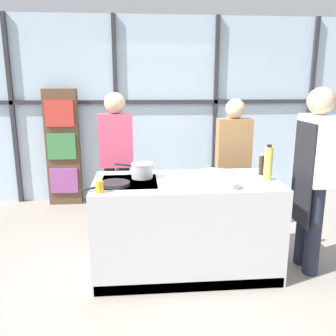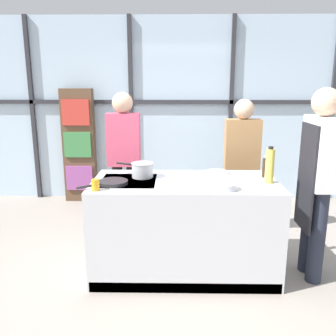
# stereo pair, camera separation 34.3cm
# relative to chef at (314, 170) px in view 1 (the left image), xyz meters

# --- Properties ---
(ground_plane) EXTENTS (18.00, 18.00, 0.00)m
(ground_plane) POSITION_rel_chef_xyz_m (-1.21, 0.09, -1.02)
(ground_plane) COLOR gray
(back_window_wall) EXTENTS (6.40, 0.10, 2.80)m
(back_window_wall) POSITION_rel_chef_xyz_m (-1.21, 2.43, 0.38)
(back_window_wall) COLOR silver
(back_window_wall) RESTS_ON ground_plane
(bookshelf) EXTENTS (0.49, 0.19, 1.74)m
(bookshelf) POSITION_rel_chef_xyz_m (-2.78, 2.24, -0.15)
(bookshelf) COLOR brown
(bookshelf) RESTS_ON ground_plane
(demo_island) EXTENTS (1.75, 0.85, 0.92)m
(demo_island) POSITION_rel_chef_xyz_m (-1.21, 0.09, -0.56)
(demo_island) COLOR silver
(demo_island) RESTS_ON ground_plane
(chef) EXTENTS (0.25, 0.45, 1.79)m
(chef) POSITION_rel_chef_xyz_m (0.00, 0.00, 0.00)
(chef) COLOR #232838
(chef) RESTS_ON ground_plane
(spectator_far_left) EXTENTS (0.39, 0.24, 1.73)m
(spectator_far_left) POSITION_rel_chef_xyz_m (-1.91, 0.99, -0.01)
(spectator_far_left) COLOR black
(spectator_far_left) RESTS_ON ground_plane
(spectator_center_left) EXTENTS (0.41, 0.23, 1.65)m
(spectator_center_left) POSITION_rel_chef_xyz_m (-0.51, 0.99, -0.08)
(spectator_center_left) COLOR black
(spectator_center_left) RESTS_ON ground_plane
(frying_pan) EXTENTS (0.42, 0.37, 0.04)m
(frying_pan) POSITION_rel_chef_xyz_m (-1.88, -0.04, -0.08)
(frying_pan) COLOR #232326
(frying_pan) RESTS_ON demo_island
(saucepan) EXTENTS (0.38, 0.23, 0.14)m
(saucepan) POSITION_rel_chef_xyz_m (-1.62, 0.22, -0.02)
(saucepan) COLOR silver
(saucepan) RESTS_ON demo_island
(white_plate) EXTENTS (0.26, 0.26, 0.01)m
(white_plate) POSITION_rel_chef_xyz_m (-0.87, 0.40, -0.09)
(white_plate) COLOR white
(white_plate) RESTS_ON demo_island
(mixing_bowl) EXTENTS (0.20, 0.20, 0.06)m
(mixing_bowl) POSITION_rel_chef_xyz_m (-0.86, -0.18, -0.07)
(mixing_bowl) COLOR silver
(mixing_bowl) RESTS_ON demo_island
(oil_bottle) EXTENTS (0.08, 0.08, 0.34)m
(oil_bottle) POSITION_rel_chef_xyz_m (-0.43, 0.04, 0.07)
(oil_bottle) COLOR #E0CC4C
(oil_bottle) RESTS_ON demo_island
(pepper_grinder) EXTENTS (0.05, 0.05, 0.22)m
(pepper_grinder) POSITION_rel_chef_xyz_m (-0.42, 0.24, 0.00)
(pepper_grinder) COLOR #332319
(pepper_grinder) RESTS_ON demo_island
(juice_glass_near) EXTENTS (0.07, 0.07, 0.10)m
(juice_glass_near) POSITION_rel_chef_xyz_m (-1.99, -0.23, -0.05)
(juice_glass_near) COLOR orange
(juice_glass_near) RESTS_ON demo_island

